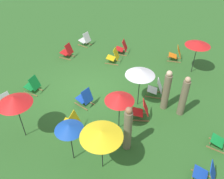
# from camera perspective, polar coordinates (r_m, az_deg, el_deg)

# --- Properties ---
(ground_plane) EXTENTS (40.00, 40.00, 0.00)m
(ground_plane) POSITION_cam_1_polar(r_m,az_deg,el_deg) (10.92, -5.87, -0.63)
(ground_plane) COLOR #2D6026
(deckchair_0) EXTENTS (0.55, 0.81, 0.83)m
(deckchair_0) POSITION_cam_1_polar(r_m,az_deg,el_deg) (12.80, 0.39, 7.96)
(deckchair_0) COLOR olive
(deckchair_0) RESTS_ON ground
(deckchair_1) EXTENTS (0.59, 0.83, 0.83)m
(deckchair_1) POSITION_cam_1_polar(r_m,az_deg,el_deg) (9.20, 25.22, -11.07)
(deckchair_1) COLOR olive
(deckchair_1) RESTS_ON ground
(deckchair_2) EXTENTS (0.56, 0.81, 0.83)m
(deckchair_2) POSITION_cam_1_polar(r_m,az_deg,el_deg) (9.05, -9.72, -7.92)
(deckchair_2) COLOR olive
(deckchair_2) RESTS_ON ground
(deckchair_3) EXTENTS (0.62, 0.84, 0.83)m
(deckchair_3) POSITION_cam_1_polar(r_m,az_deg,el_deg) (14.67, -6.50, 11.89)
(deckchair_3) COLOR olive
(deckchair_3) RESTS_ON ground
(deckchair_4) EXTENTS (0.53, 0.79, 0.83)m
(deckchair_4) POSITION_cam_1_polar(r_m,az_deg,el_deg) (8.12, 21.83, -18.46)
(deckchair_4) COLOR olive
(deckchair_4) RESTS_ON ground
(deckchair_5) EXTENTS (0.66, 0.86, 0.83)m
(deckchair_5) POSITION_cam_1_polar(r_m,az_deg,el_deg) (10.74, -24.53, -2.76)
(deckchair_5) COLOR olive
(deckchair_5) RESTS_ON ground
(deckchair_6) EXTENTS (0.58, 0.82, 0.83)m
(deckchair_6) POSITION_cam_1_polar(r_m,az_deg,el_deg) (10.66, 10.59, 0.25)
(deckchair_6) COLOR olive
(deckchair_6) RESTS_ON ground
(deckchair_7) EXTENTS (0.59, 0.82, 0.83)m
(deckchair_7) POSITION_cam_1_polar(r_m,az_deg,el_deg) (13.48, 15.18, 8.24)
(deckchair_7) COLOR olive
(deckchair_7) RESTS_ON ground
(deckchair_10) EXTENTS (0.57, 0.82, 0.83)m
(deckchair_10) POSITION_cam_1_polar(r_m,az_deg,el_deg) (13.68, 2.47, 10.06)
(deckchair_10) COLOR olive
(deckchair_10) RESTS_ON ground
(deckchair_11) EXTENTS (0.51, 0.78, 0.83)m
(deckchair_11) POSITION_cam_1_polar(r_m,az_deg,el_deg) (13.52, -10.79, 9.03)
(deckchair_11) COLOR olive
(deckchair_11) RESTS_ON ground
(deckchair_12) EXTENTS (0.68, 0.87, 0.83)m
(deckchair_12) POSITION_cam_1_polar(r_m,az_deg,el_deg) (10.03, -6.57, -2.06)
(deckchair_12) COLOR olive
(deckchair_12) RESTS_ON ground
(deckchair_13) EXTENTS (0.68, 0.87, 0.83)m
(deckchair_13) POSITION_cam_1_polar(r_m,az_deg,el_deg) (9.46, 7.17, -5.07)
(deckchair_13) COLOR olive
(deckchair_13) RESTS_ON ground
(deckchair_15) EXTENTS (0.49, 0.77, 0.83)m
(deckchair_15) POSITION_cam_1_polar(r_m,az_deg,el_deg) (11.24, -18.60, 0.95)
(deckchair_15) COLOR olive
(deckchair_15) RESTS_ON ground
(umbrella_0) EXTENTS (0.90, 0.90, 1.63)m
(umbrella_0) POSITION_cam_1_polar(r_m,az_deg,el_deg) (7.32, -10.37, -9.00)
(umbrella_0) COLOR black
(umbrella_0) RESTS_ON ground
(umbrella_1) EXTENTS (1.21, 1.21, 1.73)m
(umbrella_1) POSITION_cam_1_polar(r_m,az_deg,el_deg) (12.11, 20.10, 10.41)
(umbrella_1) COLOR black
(umbrella_1) RESTS_ON ground
(umbrella_2) EXTENTS (1.17, 1.17, 1.88)m
(umbrella_2) POSITION_cam_1_polar(r_m,az_deg,el_deg) (8.42, -22.59, -2.40)
(umbrella_2) COLOR black
(umbrella_2) RESTS_ON ground
(umbrella_3) EXTENTS (1.19, 1.19, 1.80)m
(umbrella_3) POSITION_cam_1_polar(r_m,az_deg,el_deg) (9.27, 6.86, 4.16)
(umbrella_3) COLOR black
(umbrella_3) RESTS_ON ground
(umbrella_4) EXTENTS (1.07, 1.07, 1.69)m
(umbrella_4) POSITION_cam_1_polar(r_m,az_deg,el_deg) (8.19, 1.84, -1.91)
(umbrella_4) COLOR black
(umbrella_4) RESTS_ON ground
(umbrella_5) EXTENTS (1.29, 1.29, 1.71)m
(umbrella_5) POSITION_cam_1_polar(r_m,az_deg,el_deg) (6.92, -2.58, -10.66)
(umbrella_5) COLOR black
(umbrella_5) RESTS_ON ground
(person_0) EXTENTS (0.38, 0.38, 1.89)m
(person_0) POSITION_cam_1_polar(r_m,az_deg,el_deg) (7.98, 3.83, -9.57)
(person_0) COLOR #72664C
(person_0) RESTS_ON ground
(person_1) EXTENTS (0.40, 0.40, 1.86)m
(person_1) POSITION_cam_1_polar(r_m,az_deg,el_deg) (9.75, 13.00, -0.32)
(person_1) COLOR #72664C
(person_1) RESTS_ON ground
(person_2) EXTENTS (0.40, 0.40, 1.83)m
(person_2) POSITION_cam_1_polar(r_m,az_deg,el_deg) (9.65, 16.93, -1.74)
(person_2) COLOR #72664C
(person_2) RESTS_ON ground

